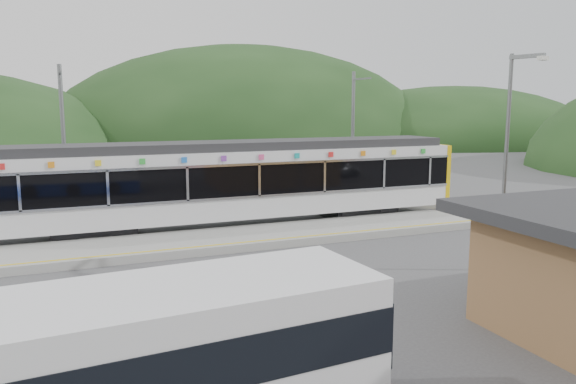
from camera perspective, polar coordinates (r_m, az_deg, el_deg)
name	(u,v)px	position (r m, az deg, el deg)	size (l,w,h in m)	color
ground	(292,261)	(19.42, 0.46, -7.01)	(120.00, 120.00, 0.00)	#4C4C4F
hills	(370,219)	(26.74, 8.34, -2.70)	(146.00, 149.00, 26.00)	#1E3D19
platform	(260,236)	(22.36, -2.82, -4.50)	(26.00, 3.20, 0.30)	#9E9E99
yellow_line	(272,239)	(21.14, -1.64, -4.84)	(26.00, 0.10, 0.01)	yellow
train	(238,180)	(24.51, -5.15, 1.20)	(20.44, 3.01, 3.74)	black
catenary_mast_west	(64,144)	(25.84, -21.80, 4.53)	(0.18, 1.80, 7.00)	slate
catenary_mast_east	(353,137)	(29.50, 6.62, 5.56)	(0.18, 1.80, 7.00)	slate
lamp_post	(510,145)	(18.83, 21.61, 4.47)	(0.38, 1.21, 6.86)	slate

